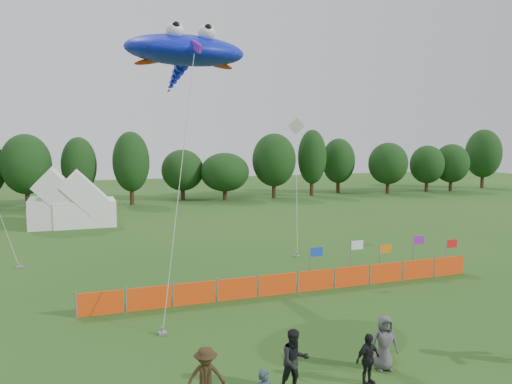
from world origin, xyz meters
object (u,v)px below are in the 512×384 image
object	(u,v)px
spectator_d	(368,359)
stingray_kite	(184,52)
tent_right	(85,204)
spectator_e	(384,343)
tent_left	(57,203)
spectator_b	(295,361)
barrier_fence	(297,282)
spectator_c	(206,378)

from	to	relation	value
spectator_d	stingray_kite	distance (m)	16.88
tent_right	spectator_e	distance (m)	32.61
spectator_d	tent_left	bearing A→B (deg)	92.80
spectator_d	spectator_e	world-z (taller)	spectator_e
tent_left	spectator_e	distance (m)	33.56
tent_right	stingray_kite	bearing A→B (deg)	-76.52
tent_right	spectator_d	xyz separation A→B (m)	(7.40, -32.16, -1.00)
spectator_b	spectator_d	distance (m)	2.27
tent_left	tent_right	distance (m)	2.24
barrier_fence	spectator_e	world-z (taller)	spectator_e
tent_right	spectator_c	world-z (taller)	tent_right
tent_left	tent_right	bearing A→B (deg)	-8.13
spectator_b	spectator_d	bearing A→B (deg)	-8.76
tent_right	stingray_kite	distance (m)	22.29
spectator_e	stingray_kite	xyz separation A→B (m)	(-3.76, 12.01, 10.70)
spectator_b	spectator_e	xyz separation A→B (m)	(3.27, 0.33, -0.05)
spectator_b	stingray_kite	bearing A→B (deg)	92.15
spectator_d	barrier_fence	bearing A→B (deg)	65.12
spectator_d	stingray_kite	bearing A→B (deg)	88.48
spectator_b	barrier_fence	bearing A→B (deg)	64.82
barrier_fence	stingray_kite	size ratio (longest dim) A/B	1.38
spectator_b	spectator_c	size ratio (longest dim) A/B	1.07
tent_left	tent_right	size ratio (longest dim) A/B	0.89
tent_right	spectator_b	size ratio (longest dim) A/B	2.68
tent_right	barrier_fence	xyz separation A→B (m)	(9.16, -23.25, -1.28)
tent_left	spectator_b	xyz separation A→B (m)	(7.37, -32.13, -1.04)
spectator_d	spectator_b	bearing A→B (deg)	157.71
spectator_b	spectator_e	size ratio (longest dim) A/B	1.06
tent_left	spectator_d	size ratio (longest dim) A/B	2.83
tent_right	stingray_kite	xyz separation A→B (m)	(4.67, -19.48, 9.79)
spectator_e	tent_left	bearing A→B (deg)	119.18
spectator_c	spectator_d	size ratio (longest dim) A/B	1.11
tent_left	spectator_c	distance (m)	32.52
tent_right	barrier_fence	bearing A→B (deg)	-68.50
tent_right	spectator_d	world-z (taller)	tent_right
tent_left	spectator_b	size ratio (longest dim) A/B	2.38
stingray_kite	tent_right	bearing A→B (deg)	103.48
spectator_e	stingray_kite	distance (m)	16.52
spectator_b	spectator_e	world-z (taller)	spectator_b
spectator_b	stingray_kite	xyz separation A→B (m)	(-0.49, 12.34, 10.64)
spectator_c	spectator_d	bearing A→B (deg)	6.69
tent_right	spectator_e	xyz separation A→B (m)	(8.43, -31.49, -0.90)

